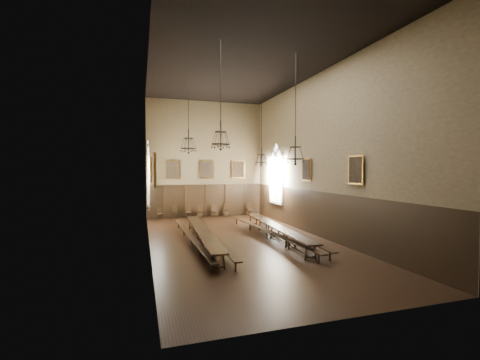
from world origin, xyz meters
name	(u,v)px	position (x,y,z in m)	size (l,w,h in m)	color
floor	(240,241)	(0.00, 0.00, -0.01)	(9.00, 18.00, 0.02)	black
ceiling	(240,65)	(0.00, 0.00, 9.01)	(9.00, 18.00, 0.02)	black
wall_back	(206,159)	(0.00, 9.01, 4.50)	(9.00, 0.02, 9.00)	#756548
wall_front	(349,138)	(0.00, -9.01, 4.50)	(9.00, 0.02, 9.00)	#756548
wall_left	(149,153)	(-4.51, 0.00, 4.50)	(0.02, 18.00, 9.00)	#756548
wall_right	(318,155)	(4.51, 0.00, 4.50)	(0.02, 18.00, 9.00)	#756548
wainscot_panelling	(240,217)	(0.00, 0.00, 1.25)	(9.00, 18.00, 2.50)	black
table_left	(202,237)	(-1.98, -0.12, 0.36)	(1.09, 9.36, 0.73)	black
table_right	(275,232)	(2.01, 0.08, 0.36)	(1.16, 9.34, 0.73)	black
bench_left_outer	(191,239)	(-2.54, 0.00, 0.29)	(0.50, 10.01, 0.45)	black
bench_left_inner	(212,237)	(-1.45, 0.14, 0.30)	(0.64, 10.39, 0.47)	black
bench_right_inner	(267,233)	(1.55, 0.13, 0.30)	(0.85, 10.49, 0.47)	black
bench_right_outer	(284,232)	(2.56, 0.17, 0.29)	(0.58, 10.16, 0.46)	black
chair_0	(160,216)	(-3.55, 8.56, 0.27)	(0.44, 0.44, 0.88)	black
chair_1	(174,215)	(-2.55, 8.54, 0.32)	(0.59, 0.59, 1.04)	black
chair_2	(188,214)	(-1.46, 8.55, 0.28)	(0.46, 0.46, 0.93)	black
chair_3	(200,214)	(-0.55, 8.51, 0.29)	(0.46, 0.46, 0.96)	black
chair_4	(214,213)	(0.57, 8.55, 0.28)	(0.45, 0.45, 0.92)	black
chair_5	(226,213)	(1.51, 8.52, 0.30)	(0.54, 0.54, 1.00)	black
chair_7	(250,212)	(3.45, 8.53, 0.30)	(0.48, 0.48, 0.98)	black
chandelier_back_left	(189,144)	(-2.25, 2.64, 5.18)	(0.89, 0.89, 4.25)	black
chandelier_back_right	(261,157)	(2.32, 2.97, 4.50)	(0.77, 0.77, 5.01)	black
chandelier_front_left	(221,137)	(-1.71, -2.86, 5.07)	(0.78, 0.78, 4.38)	black
chandelier_front_right	(295,152)	(1.88, -2.48, 4.53)	(0.84, 0.84, 4.96)	black
portrait_back_0	(172,169)	(-2.60, 8.88, 3.70)	(1.10, 0.12, 1.40)	#AD7229
portrait_back_1	(206,169)	(0.00, 8.88, 3.70)	(1.10, 0.12, 1.40)	#AD7229
portrait_back_2	(238,169)	(2.60, 8.88, 3.70)	(1.10, 0.12, 1.40)	#AD7229
portrait_left_0	(151,170)	(-4.38, 1.00, 3.70)	(0.12, 1.00, 1.30)	#AD7229
portrait_left_1	(155,170)	(-4.38, -3.50, 3.70)	(0.12, 1.00, 1.30)	#AD7229
portrait_right_0	(306,170)	(4.38, 1.00, 3.70)	(0.12, 1.00, 1.30)	#AD7229
portrait_right_1	(356,170)	(4.38, -3.50, 3.70)	(0.12, 1.00, 1.30)	#AD7229
window_right	(276,174)	(4.43, 5.50, 3.40)	(0.20, 2.20, 4.60)	white
window_left	(148,174)	(-4.43, 5.50, 3.40)	(0.20, 2.20, 4.60)	white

